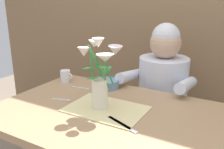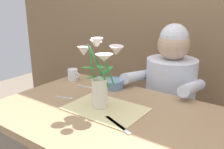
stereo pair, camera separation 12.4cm
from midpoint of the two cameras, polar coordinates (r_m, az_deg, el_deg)
The scene contains 10 objects.
wood_panel_backdrop at distance 2.09m, azimuth 19.16°, elevation 15.27°, with size 4.00×0.10×2.50m, color brown.
dining_table at distance 1.30m, azimuth 2.28°, elevation -12.46°, with size 1.20×0.80×0.74m.
seated_person at distance 1.81m, azimuth 14.95°, elevation -7.01°, with size 0.45×0.47×1.14m.
striped_placemat at distance 1.28m, azimuth 1.30°, elevation -7.93°, with size 0.40×0.28×0.01m, color beige.
flower_vase at distance 1.24m, azimuth 0.22°, elevation 0.45°, with size 0.20×0.25×0.37m.
ceramic_bowl at distance 1.57m, azimuth 2.50°, elevation -2.10°, with size 0.14×0.14×0.06m.
dinner_knife at distance 1.13m, azimuth 4.49°, elevation -11.58°, with size 0.19×0.02×0.01m, color silver.
tea_cup at distance 1.72m, azimuth -6.97°, elevation -0.09°, with size 0.09×0.07×0.08m.
spoon_0 at distance 1.42m, azimuth -7.84°, elevation -5.45°, with size 0.12×0.04×0.01m.
spoon_1 at distance 1.60m, azimuth -4.60°, elevation -2.74°, with size 0.12×0.04×0.01m.
Camera 2 is at (0.67, -0.92, 1.29)m, focal length 39.60 mm.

